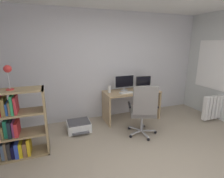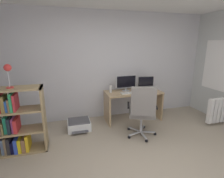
{
  "view_description": "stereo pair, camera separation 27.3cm",
  "coord_description": "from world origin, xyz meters",
  "px_view_note": "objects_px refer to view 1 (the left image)",
  "views": [
    {
      "loc": [
        -1.34,
        -1.72,
        1.85
      ],
      "look_at": [
        -0.11,
        1.61,
        0.91
      ],
      "focal_mm": 27.52,
      "sensor_mm": 36.0,
      "label": 1
    },
    {
      "loc": [
        -1.08,
        -1.81,
        1.85
      ],
      "look_at": [
        -0.11,
        1.61,
        0.91
      ],
      "focal_mm": 27.52,
      "sensor_mm": 36.0,
      "label": 2
    }
  ],
  "objects_px": {
    "desk_lamp": "(8,72)",
    "printer": "(79,126)",
    "bookshelf": "(17,127)",
    "desk": "(131,99)",
    "office_chair": "(143,109)",
    "monitor_main": "(124,82)",
    "desktop_speaker": "(109,89)",
    "radiator": "(217,107)",
    "computer_mouse": "(136,92)",
    "monitor_secondary": "(143,82)",
    "keyboard": "(127,93)"
  },
  "relations": [
    {
      "from": "desktop_speaker",
      "to": "office_chair",
      "type": "bearing_deg",
      "value": -66.67
    },
    {
      "from": "computer_mouse",
      "to": "radiator",
      "type": "height_order",
      "value": "computer_mouse"
    },
    {
      "from": "monitor_secondary",
      "to": "radiator",
      "type": "distance_m",
      "value": 1.9
    },
    {
      "from": "monitor_secondary",
      "to": "keyboard",
      "type": "distance_m",
      "value": 0.63
    },
    {
      "from": "desk",
      "to": "desk_lamp",
      "type": "height_order",
      "value": "desk_lamp"
    },
    {
      "from": "desktop_speaker",
      "to": "desk_lamp",
      "type": "xyz_separation_m",
      "value": [
        -1.88,
        -0.75,
        0.63
      ]
    },
    {
      "from": "monitor_secondary",
      "to": "radiator",
      "type": "xyz_separation_m",
      "value": [
        1.57,
        -0.91,
        -0.56
      ]
    },
    {
      "from": "bookshelf",
      "to": "desk_lamp",
      "type": "height_order",
      "value": "desk_lamp"
    },
    {
      "from": "desk",
      "to": "office_chair",
      "type": "distance_m",
      "value": 0.88
    },
    {
      "from": "computer_mouse",
      "to": "printer",
      "type": "height_order",
      "value": "computer_mouse"
    },
    {
      "from": "monitor_main",
      "to": "office_chair",
      "type": "distance_m",
      "value": 1.02
    },
    {
      "from": "bookshelf",
      "to": "computer_mouse",
      "type": "bearing_deg",
      "value": 12.54
    },
    {
      "from": "monitor_main",
      "to": "computer_mouse",
      "type": "relative_size",
      "value": 5.16
    },
    {
      "from": "office_chair",
      "to": "printer",
      "type": "relative_size",
      "value": 2.17
    },
    {
      "from": "keyboard",
      "to": "desk_lamp",
      "type": "relative_size",
      "value": 0.88
    },
    {
      "from": "printer",
      "to": "monitor_main",
      "type": "bearing_deg",
      "value": 12.41
    },
    {
      "from": "office_chair",
      "to": "desk_lamp",
      "type": "relative_size",
      "value": 2.85
    },
    {
      "from": "keyboard",
      "to": "printer",
      "type": "xyz_separation_m",
      "value": [
        -1.16,
        -0.04,
        -0.63
      ]
    },
    {
      "from": "keyboard",
      "to": "bookshelf",
      "type": "bearing_deg",
      "value": -167.93
    },
    {
      "from": "monitor_main",
      "to": "radiator",
      "type": "relative_size",
      "value": 0.61
    },
    {
      "from": "keyboard",
      "to": "office_chair",
      "type": "height_order",
      "value": "office_chair"
    },
    {
      "from": "bookshelf",
      "to": "desk_lamp",
      "type": "relative_size",
      "value": 3.02
    },
    {
      "from": "desk",
      "to": "office_chair",
      "type": "height_order",
      "value": "office_chair"
    },
    {
      "from": "desk_lamp",
      "to": "printer",
      "type": "height_order",
      "value": "desk_lamp"
    },
    {
      "from": "desk_lamp",
      "to": "office_chair",
      "type": "bearing_deg",
      "value": -4.07
    },
    {
      "from": "monitor_main",
      "to": "printer",
      "type": "relative_size",
      "value": 1.02
    },
    {
      "from": "printer",
      "to": "office_chair",
      "type": "bearing_deg",
      "value": -30.47
    },
    {
      "from": "desk",
      "to": "monitor_secondary",
      "type": "bearing_deg",
      "value": 15.06
    },
    {
      "from": "monitor_main",
      "to": "computer_mouse",
      "type": "distance_m",
      "value": 0.37
    },
    {
      "from": "desk",
      "to": "radiator",
      "type": "height_order",
      "value": "desk"
    },
    {
      "from": "desk",
      "to": "computer_mouse",
      "type": "xyz_separation_m",
      "value": [
        0.04,
        -0.15,
        0.22
      ]
    },
    {
      "from": "computer_mouse",
      "to": "monitor_secondary",
      "type": "bearing_deg",
      "value": 19.05
    },
    {
      "from": "keyboard",
      "to": "desk_lamp",
      "type": "xyz_separation_m",
      "value": [
        -2.25,
        -0.57,
        0.71
      ]
    },
    {
      "from": "keyboard",
      "to": "office_chair",
      "type": "bearing_deg",
      "value": -90.35
    },
    {
      "from": "desktop_speaker",
      "to": "radiator",
      "type": "bearing_deg",
      "value": -18.89
    },
    {
      "from": "desk",
      "to": "office_chair",
      "type": "relative_size",
      "value": 1.24
    },
    {
      "from": "bookshelf",
      "to": "desk_lamp",
      "type": "bearing_deg",
      "value": 176.35
    },
    {
      "from": "desk",
      "to": "monitor_main",
      "type": "height_order",
      "value": "monitor_main"
    },
    {
      "from": "radiator",
      "to": "bookshelf",
      "type": "bearing_deg",
      "value": 178.57
    },
    {
      "from": "desk",
      "to": "bookshelf",
      "type": "relative_size",
      "value": 1.17
    },
    {
      "from": "bookshelf",
      "to": "printer",
      "type": "xyz_separation_m",
      "value": [
        1.09,
        0.53,
        -0.42
      ]
    },
    {
      "from": "computer_mouse",
      "to": "bookshelf",
      "type": "distance_m",
      "value": 2.54
    },
    {
      "from": "desk_lamp",
      "to": "radiator",
      "type": "distance_m",
      "value": 4.52
    },
    {
      "from": "office_chair",
      "to": "monitor_main",
      "type": "bearing_deg",
      "value": 89.39
    },
    {
      "from": "keyboard",
      "to": "printer",
      "type": "bearing_deg",
      "value": 179.6
    },
    {
      "from": "office_chair",
      "to": "desk_lamp",
      "type": "height_order",
      "value": "desk_lamp"
    },
    {
      "from": "keyboard",
      "to": "radiator",
      "type": "height_order",
      "value": "keyboard"
    },
    {
      "from": "computer_mouse",
      "to": "monitor_main",
      "type": "bearing_deg",
      "value": 111.0
    },
    {
      "from": "keyboard",
      "to": "desk_lamp",
      "type": "bearing_deg",
      "value": -167.95
    },
    {
      "from": "desk_lamp",
      "to": "monitor_main",
      "type": "bearing_deg",
      "value": 19.26
    }
  ]
}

